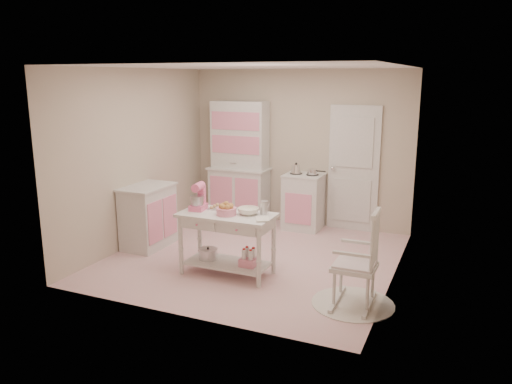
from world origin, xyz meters
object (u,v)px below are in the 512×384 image
Objects in this scene: stove at (304,201)px; stand_mixer at (198,197)px; hutch at (239,162)px; base_cabinet at (148,216)px; work_table at (227,244)px; rocking_chair at (355,258)px; bread_basket at (226,211)px.

stove is 2.71× the size of stand_mixer.
stand_mixer is (0.51, -2.31, -0.07)m from hutch.
stove and base_cabinet have the same top height.
rocking_chair is at bearing -8.19° from work_table.
stove is at bearing 44.19° from base_cabinet.
rocking_chair is at bearing -14.44° from stand_mixer.
hutch is 2.26× the size of stove.
bread_basket is (0.44, -0.07, -0.12)m from stand_mixer.
hutch reaches higher than stove.
stand_mixer is at bearing 177.27° from work_table.
stove is 0.84× the size of rocking_chair.
bread_basket is at bearing -68.23° from hutch.
base_cabinet is 2.71× the size of stand_mixer.
bread_basket is at bearing -96.17° from stove.
stove is 2.41m from stand_mixer.
stove is 1.00× the size of base_cabinet.
base_cabinet is at bearing -135.81° from stove.
rocking_chair reaches higher than stove.
bread_basket is (-0.25, -2.33, 0.39)m from stove.
rocking_chair is 2.16m from stand_mixer.
base_cabinet is at bearing 162.20° from work_table.
base_cabinet is 0.84× the size of rocking_chair.
base_cabinet is 1.64m from work_table.
rocking_chair is (2.61, -2.57, -0.49)m from hutch.
hutch is 2.02m from base_cabinet.
hutch is at bearing 111.77° from bread_basket.
rocking_chair is (1.41, -2.52, 0.09)m from stove.
base_cabinet is 3.68× the size of bread_basket.
stove is at bearing 65.63° from stand_mixer.
base_cabinet is (-0.63, -1.83, -0.58)m from hutch.
stove is 2.37m from bread_basket.
stand_mixer is (1.14, -0.48, 0.51)m from base_cabinet.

